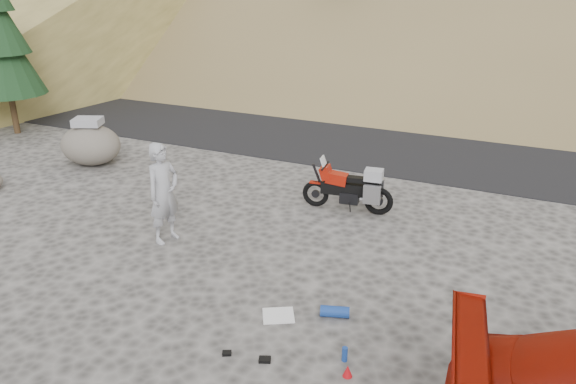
# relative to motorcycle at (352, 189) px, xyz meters

# --- Properties ---
(ground) EXTENTS (140.00, 140.00, 0.00)m
(ground) POSITION_rel_motorcycle_xyz_m (-0.40, -3.19, -0.50)
(ground) COLOR #3C3A37
(ground) RESTS_ON ground
(road) EXTENTS (120.00, 7.00, 0.05)m
(road) POSITION_rel_motorcycle_xyz_m (-0.40, 5.81, -0.50)
(road) COLOR black
(road) RESTS_ON ground
(conifer_verge) EXTENTS (2.20, 2.20, 5.04)m
(conifer_verge) POSITION_rel_motorcycle_xyz_m (-11.40, 1.31, 2.39)
(conifer_verge) COLOR #332012
(conifer_verge) RESTS_ON ground
(motorcycle) EXTENTS (1.97, 0.71, 1.17)m
(motorcycle) POSITION_rel_motorcycle_xyz_m (0.00, 0.00, 0.00)
(motorcycle) COLOR black
(motorcycle) RESTS_ON ground
(man) EXTENTS (0.61, 0.79, 1.93)m
(man) POSITION_rel_motorcycle_xyz_m (-2.74, -2.78, -0.50)
(man) COLOR #9B9BA1
(man) RESTS_ON ground
(boulder) EXTENTS (1.84, 1.65, 1.22)m
(boulder) POSITION_rel_motorcycle_xyz_m (-7.18, 0.04, 0.04)
(boulder) COLOR #58534C
(boulder) RESTS_ON ground
(gear_white_cloth) EXTENTS (0.61, 0.59, 0.02)m
(gear_white_cloth) POSITION_rel_motorcycle_xyz_m (0.28, -4.16, -0.49)
(gear_white_cloth) COLOR white
(gear_white_cloth) RESTS_ON ground
(gear_blue_mat) EXTENTS (0.47, 0.30, 0.17)m
(gear_blue_mat) POSITION_rel_motorcycle_xyz_m (1.05, -3.82, -0.41)
(gear_blue_mat) COLOR navy
(gear_blue_mat) RESTS_ON ground
(gear_bottle) EXTENTS (0.09, 0.09, 0.21)m
(gear_bottle) POSITION_rel_motorcycle_xyz_m (1.52, -4.71, -0.39)
(gear_bottle) COLOR navy
(gear_bottle) RESTS_ON ground
(gear_funnel) EXTENTS (0.17, 0.17, 0.17)m
(gear_funnel) POSITION_rel_motorcycle_xyz_m (1.66, -4.99, -0.42)
(gear_funnel) COLOR red
(gear_funnel) RESTS_ON ground
(gear_glove_a) EXTENTS (0.19, 0.17, 0.05)m
(gear_glove_a) POSITION_rel_motorcycle_xyz_m (0.56, -5.16, -0.48)
(gear_glove_a) COLOR black
(gear_glove_a) RESTS_ON ground
(gear_glove_b) EXTENTS (0.15, 0.14, 0.04)m
(gear_glove_b) POSITION_rel_motorcycle_xyz_m (0.03, -5.26, -0.48)
(gear_glove_b) COLOR black
(gear_glove_b) RESTS_ON ground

